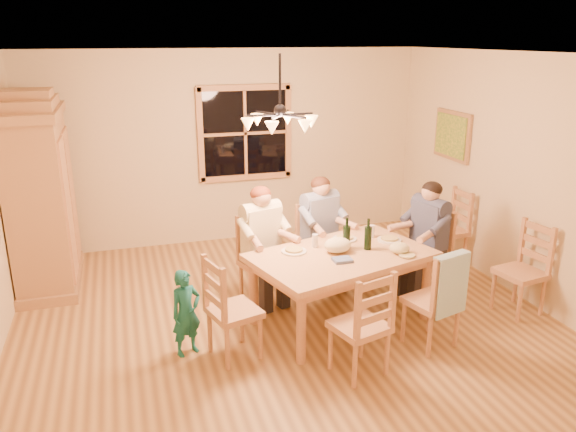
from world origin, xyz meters
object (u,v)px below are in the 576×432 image
object	(u,v)px
chair_far_left	(263,276)
chandelier	(280,120)
chair_near_left	(359,341)
child	(186,313)
chair_end_left	(235,326)
adult_plaid_man	(321,218)
chair_spare_back	(446,242)
armoire	(42,199)
chair_spare_front	(519,286)
dining_table	(341,262)
wine_bottle_b	(368,234)
chair_far_right	(320,261)
adult_slate_man	(428,225)
adult_woman	(262,231)
chair_near_right	(430,316)
wine_bottle_a	(347,233)
chair_end_right	(425,269)

from	to	relation	value
chair_far_left	chandelier	bearing A→B (deg)	91.39
chair_near_left	child	xyz separation A→B (m)	(-1.40, 0.76, 0.11)
chair_end_left	adult_plaid_man	bearing A→B (deg)	117.98
adult_plaid_man	chair_spare_back	size ratio (longest dim) A/B	0.88
child	adult_plaid_man	bearing A→B (deg)	7.74
armoire	chair_spare_front	distance (m)	5.42
chandelier	armoire	xyz separation A→B (m)	(-2.42, 1.56, -1.02)
adult_plaid_man	chair_spare_front	size ratio (longest dim) A/B	0.88
child	dining_table	bearing A→B (deg)	-18.31
dining_table	child	xyz separation A→B (m)	(-1.60, -0.17, -0.24)
child	chair_end_left	bearing A→B (deg)	-46.16
wine_bottle_b	chair_far_right	bearing A→B (deg)	102.64
chair_far_left	adult_slate_man	xyz separation A→B (m)	(1.84, -0.35, 0.54)
adult_woman	adult_slate_man	world-z (taller)	same
chair_near_right	adult_plaid_man	distance (m)	1.76
chair_far_right	chair_spare_back	xyz separation A→B (m)	(1.80, 0.15, 0.00)
adult_plaid_man	wine_bottle_a	xyz separation A→B (m)	(-0.00, -0.78, 0.08)
chair_end_right	chair_spare_back	distance (m)	1.02
chair_near_right	chair_near_left	bearing A→B (deg)	-180.00
chair_end_right	chair_spare_back	xyz separation A→B (m)	(0.72, 0.72, 0.00)
chair_near_left	adult_woman	bearing A→B (deg)	90.00
dining_table	wine_bottle_a	distance (m)	0.31
chair_far_right	chair_near_left	size ratio (longest dim) A/B	1.00
chair_far_right	child	distance (m)	2.01
chair_spare_back	adult_slate_man	bearing A→B (deg)	134.60
wine_bottle_b	armoire	bearing A→B (deg)	150.30
chair_far_left	adult_plaid_man	distance (m)	0.95
dining_table	adult_slate_man	world-z (taller)	adult_slate_man
chair_end_right	wine_bottle_a	distance (m)	1.27
chair_far_left	adult_slate_man	world-z (taller)	adult_slate_man
adult_plaid_man	wine_bottle_b	size ratio (longest dim) A/B	2.65
wine_bottle_a	child	bearing A→B (deg)	-170.56
dining_table	child	world-z (taller)	child
chair_end_right	wine_bottle_b	bearing A→B (deg)	93.42
chair_far_left	dining_table	bearing A→B (deg)	117.90
armoire	chair_far_right	distance (m)	3.31
chandelier	adult_woman	bearing A→B (deg)	107.21
adult_plaid_man	child	size ratio (longest dim) A/B	1.05
chair_end_right	wine_bottle_a	size ratio (longest dim) A/B	3.00
chair_near_left	wine_bottle_b	bearing A→B (deg)	46.62
chair_far_left	chair_end_right	bearing A→B (deg)	153.43
chair_far_right	adult_slate_man	distance (m)	1.33
adult_plaid_man	wine_bottle_b	distance (m)	0.90
chair_near_right	wine_bottle_b	bearing A→B (deg)	100.73
wine_bottle_b	chair_spare_back	world-z (taller)	wine_bottle_b
adult_plaid_man	wine_bottle_a	bearing A→B (deg)	73.90
armoire	wine_bottle_a	distance (m)	3.54
chair_far_left	armoire	bearing A→B (deg)	-43.34
chair_end_left	adult_slate_man	xyz separation A→B (m)	(2.37, 0.67, 0.54)
chair_far_left	chair_end_right	size ratio (longest dim) A/B	1.00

